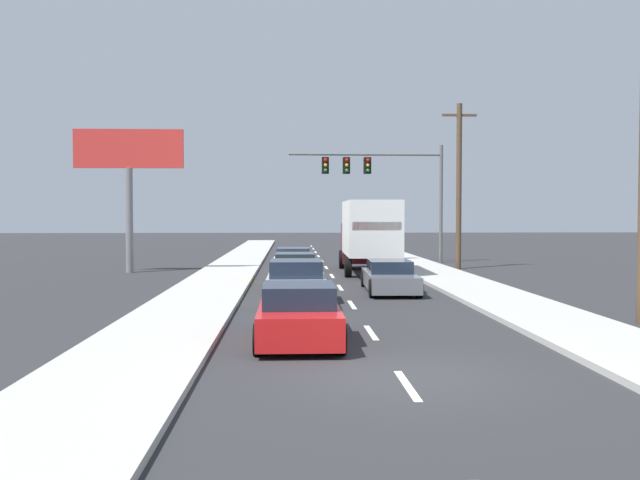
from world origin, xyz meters
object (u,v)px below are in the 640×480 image
Objects in this scene: car_white at (293,259)px; utility_pole_mid at (459,184)px; car_yellow at (295,268)px; car_red at (299,315)px; traffic_signal_mast at (372,173)px; car_gray at (390,277)px; car_silver at (296,283)px; box_truck at (369,232)px; roadside_billboard at (129,167)px.

car_white is 0.48× the size of utility_pole_mid.
car_yellow is 0.99× the size of car_red.
traffic_signal_mast reaches higher than car_yellow.
car_yellow reaches higher than car_gray.
car_silver is at bearing -89.98° from car_yellow.
utility_pole_mid is at bearing 56.79° from car_silver.
car_red is 17.82m from box_truck.
traffic_signal_mast is (4.60, 11.26, 4.69)m from car_yellow.
traffic_signal_mast is 1.06× the size of utility_pole_mid.
car_red is 0.46× the size of traffic_signal_mast.
car_red is (0.00, -13.25, 0.01)m from car_yellow.
box_truck is (3.59, 17.40, 1.39)m from car_red.
roadside_billboard is at bearing -169.01° from car_white.
car_white is 1.00× the size of car_yellow.
car_gray is 0.68× the size of roadside_billboard.
car_yellow is 0.87× the size of car_gray.
car_gray reaches higher than car_white.
car_red reaches higher than car_gray.
car_white is 0.99× the size of car_red.
car_yellow is at bearing 90.01° from car_red.
roadside_billboard is (-16.62, -1.50, 0.74)m from utility_pole_mid.
car_gray is at bearing -91.10° from box_truck.
car_silver is (0.00, -6.47, 0.03)m from car_yellow.
utility_pole_mid is (3.99, -4.62, -0.84)m from traffic_signal_mast.
car_white is at bearing 90.07° from car_red.
car_yellow is at bearing -142.28° from utility_pole_mid.
car_yellow is at bearing -32.63° from roadside_billboard.
car_red is at bearing -113.35° from utility_pole_mid.
car_silver is at bearing 89.99° from car_red.
car_white is 9.45m from utility_pole_mid.
car_gray is at bearing 70.19° from car_red.
roadside_billboard reaches higher than car_silver.
box_truck is 0.85× the size of traffic_signal_mast.
utility_pole_mid reaches higher than car_silver.
car_white is 6.70m from car_yellow.
car_white is at bearing 108.45° from car_gray.
car_silver is at bearing -123.21° from utility_pole_mid.
car_silver is (0.02, -13.17, 0.07)m from car_white.
utility_pole_mid is at bearing -0.35° from car_white.
roadside_billboard is (-8.01, -1.56, 4.64)m from car_white.
box_truck is 6.10m from utility_pole_mid.
car_red is at bearing -90.01° from car_silver.
car_silver is 6.78m from car_red.
roadside_billboard is (-8.03, 18.40, 4.58)m from car_red.
roadside_billboard is at bearing 142.41° from car_gray.
utility_pole_mid is 16.71m from roadside_billboard.
traffic_signal_mast is (4.60, 17.74, 4.66)m from car_silver.
car_red is (-0.00, -6.78, -0.01)m from car_silver.
car_silver is at bearing -55.33° from roadside_billboard.
traffic_signal_mast is (4.60, 24.52, 4.67)m from car_red.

